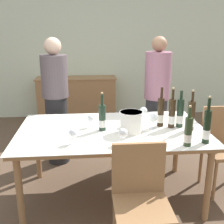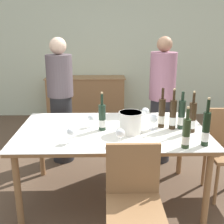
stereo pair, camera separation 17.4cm
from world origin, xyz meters
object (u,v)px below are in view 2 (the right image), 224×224
wine_bottle_5 (173,115)px  ice_bucket (131,122)px  wine_glass_5 (145,112)px  chair_near_front (134,195)px  wine_bottle_6 (192,118)px  wine_glass_4 (91,118)px  wine_glass_0 (120,134)px  wine_glass_2 (130,116)px  wine_bottle_2 (102,118)px  sideboard_cabinet (86,98)px  wine_glass_3 (71,132)px  person_host (61,102)px  wine_glass_1 (153,119)px  person_guest_left (162,102)px  wine_bottle_4 (186,134)px  wine_bottle_3 (206,129)px  wine_bottle_1 (181,115)px  wine_bottle_0 (162,114)px  dining_table (112,135)px

wine_bottle_5 → ice_bucket: bearing=-167.0°
wine_glass_5 → chair_near_front: size_ratio=0.17×
wine_bottle_6 → wine_glass_4: 1.00m
wine_glass_0 → wine_glass_2: size_ratio=0.94×
wine_bottle_5 → wine_bottle_2: bearing=-178.6°
sideboard_cabinet → wine_glass_0: 3.15m
wine_glass_3 → person_host: bearing=102.6°
wine_glass_1 → wine_glass_4: bearing=171.5°
wine_glass_5 → wine_bottle_6: bearing=-38.7°
wine_glass_2 → chair_near_front: bearing=-92.8°
wine_glass_1 → wine_glass_4: 0.63m
person_host → person_guest_left: person_guest_left is taller
wine_bottle_4 → wine_glass_0: 0.56m
wine_bottle_3 → wine_glass_2: size_ratio=2.72×
wine_glass_3 → ice_bucket: bearing=23.4°
wine_glass_2 → wine_glass_4: 0.40m
wine_glass_3 → wine_glass_1: bearing=22.3°
wine_glass_5 → wine_bottle_1: bearing=-34.1°
wine_bottle_4 → person_guest_left: bearing=87.7°
wine_bottle_0 → chair_near_front: size_ratio=0.45×
wine_bottle_6 → wine_glass_4: wine_bottle_6 is taller
wine_bottle_2 → wine_glass_5: (0.46, 0.25, -0.02)m
wine_bottle_3 → person_host: 1.94m
wine_glass_3 → wine_bottle_1: bearing=18.0°
wine_glass_5 → person_host: person_host is taller
ice_bucket → wine_bottle_3: (0.62, -0.32, 0.04)m
wine_bottle_0 → wine_glass_1: wine_bottle_0 is taller
ice_bucket → wine_glass_3: size_ratio=1.64×
dining_table → wine_bottle_4: wine_bottle_4 is taller
sideboard_cabinet → wine_bottle_5: bearing=-68.7°
wine_glass_4 → person_host: (-0.43, 0.81, -0.03)m
wine_bottle_3 → wine_glass_4: wine_bottle_3 is taller
ice_bucket → wine_bottle_2: 0.29m
wine_bottle_1 → wine_glass_5: wine_bottle_1 is taller
wine_bottle_1 → wine_glass_2: size_ratio=2.43×
wine_glass_3 → person_host: person_host is taller
chair_near_front → wine_bottle_4: bearing=35.5°
wine_glass_1 → sideboard_cabinet: bearing=107.5°
wine_bottle_5 → wine_glass_3: 1.03m
wine_glass_4 → person_host: size_ratio=0.08×
wine_glass_1 → wine_glass_5: size_ratio=1.00×
dining_table → wine_bottle_1: (0.69, 0.01, 0.20)m
wine_bottle_1 → wine_bottle_6: wine_bottle_6 is taller
wine_bottle_4 → wine_bottle_5: bearing=90.6°
ice_bucket → wine_glass_1: bearing=19.6°
wine_glass_0 → wine_glass_4: (-0.27, 0.46, -0.01)m
wine_glass_4 → wine_bottle_3: bearing=-26.5°
wine_bottle_3 → wine_glass_5: size_ratio=2.74×
wine_glass_2 → wine_bottle_1: bearing=-7.9°
wine_glass_3 → chair_near_front: bearing=-41.8°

